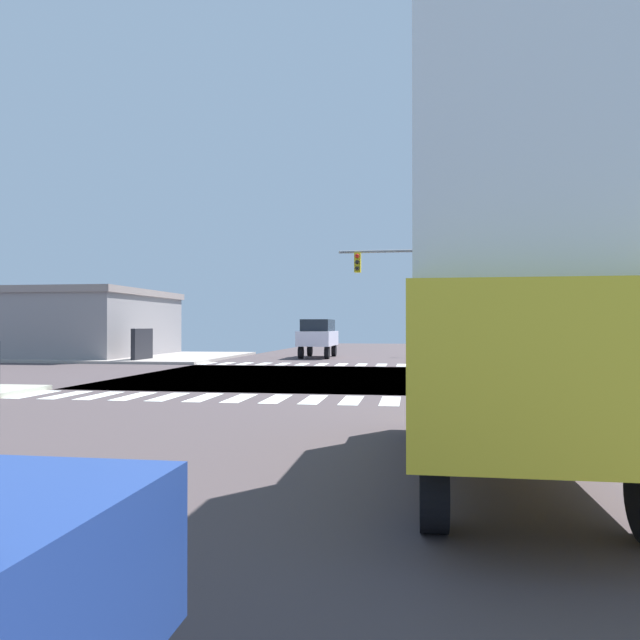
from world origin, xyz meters
TOP-DOWN VIEW (x-y plane):
  - ground at (0.00, 0.00)m, footprint 90.00×90.00m
  - sidewalk_corner_ne at (13.00, 12.00)m, footprint 12.00×12.00m
  - sidewalk_corner_nw at (-13.00, 12.00)m, footprint 12.00×12.00m
  - crosswalk_near at (-0.25, -7.30)m, footprint 13.50×2.00m
  - crosswalk_far at (-0.25, 7.30)m, footprint 13.50×2.00m
  - traffic_signal_mast at (4.82, 7.77)m, footprint 8.07×0.55m
  - street_lamp at (7.99, 19.43)m, footprint 1.78×0.32m
  - bank_building at (-19.78, 12.25)m, footprint 16.95×10.70m
  - sedan_farside_2 at (10.68, 3.50)m, footprint 4.30×1.80m
  - suv_crossing_1 at (-2.00, 14.00)m, footprint 1.96×4.60m
  - box_truck_queued_1 at (5.00, -15.01)m, footprint 2.40×7.20m

SIDE VIEW (x-z plane):
  - ground at x=0.00m, z-range -0.05..0.00m
  - crosswalk_near at x=-0.25m, z-range 0.00..0.01m
  - crosswalk_far at x=-0.25m, z-range 0.00..0.01m
  - sidewalk_corner_ne at x=13.00m, z-range 0.00..0.14m
  - sidewalk_corner_nw at x=-13.00m, z-range 0.00..0.14m
  - sedan_farside_2 at x=10.68m, z-range 0.18..2.06m
  - suv_crossing_1 at x=-2.00m, z-range 0.22..2.56m
  - bank_building at x=-19.78m, z-range 0.01..4.16m
  - box_truck_queued_1 at x=5.00m, z-range 0.14..4.99m
  - traffic_signal_mast at x=4.82m, z-range 1.51..7.62m
  - street_lamp at x=7.99m, z-range 0.81..9.91m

